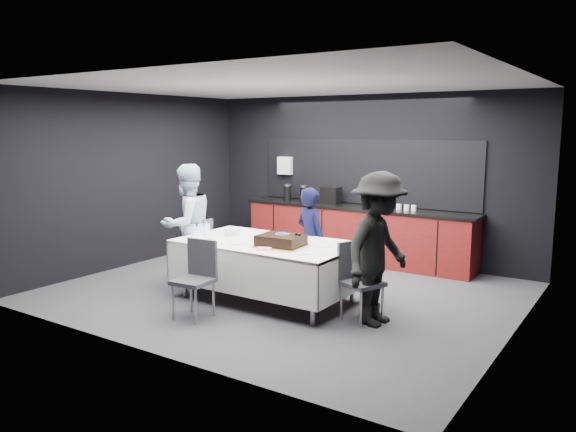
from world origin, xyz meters
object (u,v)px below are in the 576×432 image
Objects in this scene: chair_right at (358,275)px; person_left at (187,224)px; chair_near at (197,273)px; party_table at (267,252)px; champagne_flute at (204,223)px; person_center at (311,239)px; plate_stack at (232,232)px; cake_assembly at (281,241)px; person_right at (378,249)px; chair_left at (198,246)px.

chair_right is 2.77m from person_left.
chair_near is at bearing 56.40° from person_left.
party_table is 2.51× the size of chair_near.
person_center reaches higher than champagne_flute.
person_left is (-1.42, 0.02, 0.23)m from party_table.
party_table is 1.44m from person_left.
plate_stack is 2.01m from chair_right.
person_left is at bearing 164.56° from champagne_flute.
chair_right is (1.01, 0.11, -0.32)m from cake_assembly.
person_right is (1.60, -0.06, 0.24)m from party_table.
plate_stack is at bearing 176.49° from chair_right.
person_left is (-2.75, 0.05, 0.33)m from chair_right.
chair_near is (0.34, -1.09, -0.30)m from plate_stack.
person_right is (1.28, 0.08, 0.03)m from cake_assembly.
chair_left is at bearing 176.65° from chair_right.
champagne_flute reaches higher than chair_right.
chair_left is 0.36m from person_left.
chair_right is 1.33m from person_center.
party_table is 10.88× the size of plate_stack.
person_left reaches higher than champagne_flute.
chair_near is (-0.31, -1.00, -0.11)m from party_table.
party_table is 2.51× the size of chair_left.
chair_left is at bearing 170.81° from cake_assembly.
champagne_flute is (-1.31, 0.04, 0.09)m from cake_assembly.
person_center is at bearing 33.48° from champagne_flute.
cake_assembly reaches higher than chair_near.
chair_right is at bearing -3.51° from plate_stack.
person_right is at bearing -1.99° from party_table.
chair_near is (-0.63, -0.86, -0.32)m from cake_assembly.
chair_right is at bearing 89.37° from person_right.
chair_left is 0.64× the size of person_center.
champagne_flute is at bearing 126.97° from chair_near.
plate_stack is at bearing 91.01° from person_right.
chair_near is 0.64× the size of person_center.
champagne_flute reaches higher than cake_assembly.
champagne_flute is 0.13× the size of person_left.
chair_right is at bearing -3.35° from chair_left.
person_left is (-1.66, -0.69, 0.15)m from person_center.
chair_right reaches higher than party_table.
plate_stack is 0.77m from person_left.
chair_right is 0.44m from person_right.
chair_left is at bearing 91.20° from person_right.
chair_left is at bearing 174.60° from party_table.
cake_assembly is 1.07m from chair_right.
person_right reaches higher than chair_near.
person_center is at bearing 145.89° from chair_right.
chair_near is at bearing -72.64° from plate_stack.
party_table is 0.75m from person_center.
chair_right is at bearing -1.31° from party_table.
person_center is 1.57m from person_right.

